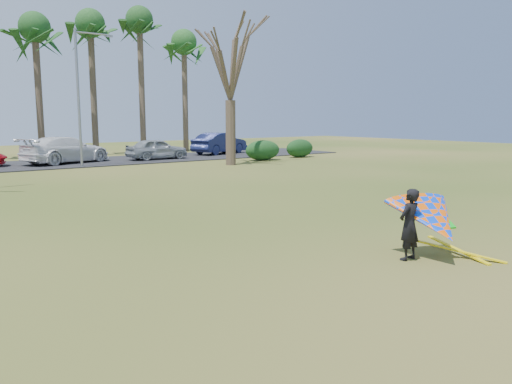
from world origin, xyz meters
TOP-DOWN VIEW (x-y plane):
  - ground at (0.00, 0.00)m, footprint 100.00×100.00m
  - parking_strip at (0.00, 25.00)m, footprint 46.00×7.00m
  - palm_6 at (2.00, 31.00)m, footprint 4.84×4.84m
  - palm_7 at (6.00, 31.00)m, footprint 4.84×4.84m
  - palm_8 at (10.00, 31.00)m, footprint 4.84×4.84m
  - palm_9 at (14.00, 31.00)m, footprint 4.84×4.84m
  - bare_tree_right at (10.00, 18.00)m, footprint 6.27×6.27m
  - streetlight at (2.16, 22.00)m, footprint 2.28×0.18m
  - hedge_near at (13.61, 19.41)m, footprint 2.78×1.26m
  - hedge_far at (17.42, 19.85)m, footprint 2.41×1.13m
  - car_3 at (1.94, 24.85)m, footprint 6.26×4.30m
  - car_4 at (7.85, 24.01)m, footprint 4.25×1.75m
  - car_5 at (14.18, 25.79)m, footprint 5.40×3.33m
  - kite_flyer at (1.63, -1.93)m, footprint 2.13×2.39m

SIDE VIEW (x-z plane):
  - ground at x=0.00m, z-range 0.00..0.00m
  - parking_strip at x=0.00m, z-range 0.00..0.06m
  - hedge_far at x=17.42m, z-range 0.00..1.34m
  - hedge_near at x=13.61m, z-range 0.00..1.39m
  - car_4 at x=7.85m, z-range 0.06..1.50m
  - kite_flyer at x=1.63m, z-range -0.17..1.85m
  - car_5 at x=14.18m, z-range 0.06..1.74m
  - car_3 at x=1.94m, z-range 0.06..1.74m
  - streetlight at x=2.16m, z-range 0.46..8.46m
  - bare_tree_right at x=10.00m, z-range 1.96..11.17m
  - palm_6 at x=2.00m, z-range 3.75..14.59m
  - palm_9 at x=14.00m, z-range 3.75..14.59m
  - palm_7 at x=6.00m, z-range 4.08..15.62m
  - palm_8 at x=10.00m, z-range 4.40..16.64m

